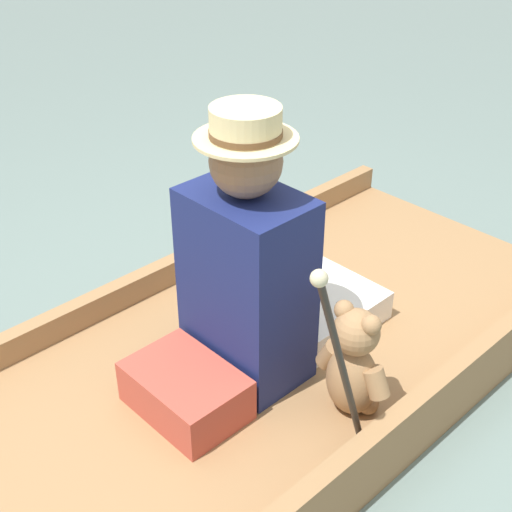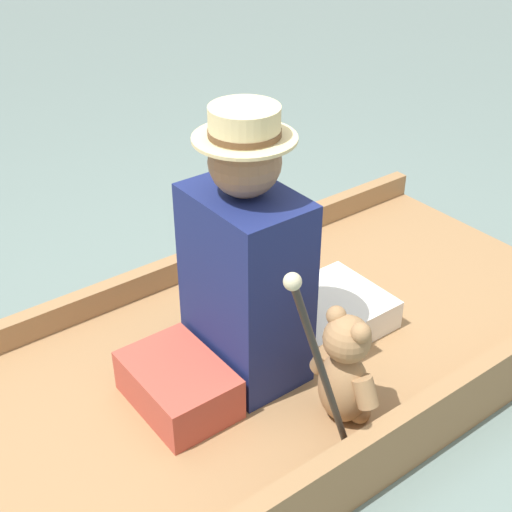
{
  "view_description": "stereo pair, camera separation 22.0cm",
  "coord_description": "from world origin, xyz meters",
  "px_view_note": "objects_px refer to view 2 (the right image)",
  "views": [
    {
      "loc": [
        1.36,
        -1.26,
        1.72
      ],
      "look_at": [
        0.02,
        0.03,
        0.56
      ],
      "focal_mm": 50.0,
      "sensor_mm": 36.0,
      "label": 1
    },
    {
      "loc": [
        1.51,
        -1.09,
        1.72
      ],
      "look_at": [
        0.02,
        0.03,
        0.56
      ],
      "focal_mm": 50.0,
      "sensor_mm": 36.0,
      "label": 2
    }
  ],
  "objects_px": {
    "teddy_bear": "(345,371)",
    "wine_glass": "(277,265)",
    "seated_person": "(261,273)",
    "walking_cane": "(317,355)"
  },
  "relations": [
    {
      "from": "walking_cane",
      "to": "wine_glass",
      "type": "bearing_deg",
      "value": 147.09
    },
    {
      "from": "wine_glass",
      "to": "teddy_bear",
      "type": "bearing_deg",
      "value": -23.72
    },
    {
      "from": "seated_person",
      "to": "teddy_bear",
      "type": "relative_size",
      "value": 2.33
    },
    {
      "from": "seated_person",
      "to": "wine_glass",
      "type": "height_order",
      "value": "seated_person"
    },
    {
      "from": "teddy_bear",
      "to": "walking_cane",
      "type": "bearing_deg",
      "value": -64.71
    },
    {
      "from": "seated_person",
      "to": "wine_glass",
      "type": "distance_m",
      "value": 0.56
    },
    {
      "from": "seated_person",
      "to": "teddy_bear",
      "type": "xyz_separation_m",
      "value": [
        0.37,
        0.03,
        -0.16
      ]
    },
    {
      "from": "teddy_bear",
      "to": "wine_glass",
      "type": "height_order",
      "value": "teddy_bear"
    },
    {
      "from": "teddy_bear",
      "to": "wine_glass",
      "type": "xyz_separation_m",
      "value": [
        -0.71,
        0.31,
        -0.12
      ]
    },
    {
      "from": "wine_glass",
      "to": "walking_cane",
      "type": "xyz_separation_m",
      "value": [
        0.81,
        -0.53,
        0.35
      ]
    }
  ]
}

